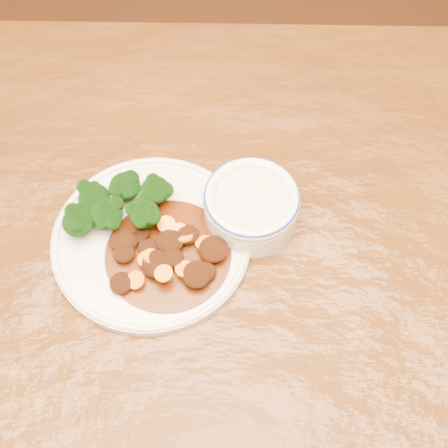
{
  "coord_description": "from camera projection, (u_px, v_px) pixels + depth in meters",
  "views": [
    {
      "loc": [
        -0.01,
        -0.33,
        1.44
      ],
      "look_at": [
        0.02,
        0.07,
        0.77
      ],
      "focal_mm": 50.0,
      "sensor_mm": 36.0,
      "label": 1
    }
  ],
  "objects": [
    {
      "name": "dinner_plate",
      "position": [
        151.0,
        239.0,
        0.78
      ],
      "size": [
        0.25,
        0.25,
        0.02
      ],
      "rotation": [
        0.0,
        0.0,
        0.29
      ],
      "color": "silver",
      "rests_on": "dining_table"
    },
    {
      "name": "mince_stew",
      "position": [
        170.0,
        254.0,
        0.75
      ],
      "size": [
        0.16,
        0.16,
        0.03
      ],
      "color": "#441907",
      "rests_on": "dinner_plate"
    },
    {
      "name": "dining_table",
      "position": [
        213.0,
        306.0,
        0.83
      ],
      "size": [
        1.58,
        1.04,
        0.75
      ],
      "rotation": [
        0.0,
        0.0,
        -0.09
      ],
      "color": "#4E2C0D",
      "rests_on": "ground"
    },
    {
      "name": "broccoli_florets",
      "position": [
        117.0,
        204.0,
        0.77
      ],
      "size": [
        0.13,
        0.09,
        0.04
      ],
      "color": "#6A8E49",
      "rests_on": "dinner_plate"
    },
    {
      "name": "ground",
      "position": [
        218.0,
        424.0,
        1.4
      ],
      "size": [
        4.0,
        4.0,
        0.0
      ],
      "primitive_type": "plane",
      "color": "#432710",
      "rests_on": "ground"
    },
    {
      "name": "dip_bowl",
      "position": [
        251.0,
        205.0,
        0.78
      ],
      "size": [
        0.12,
        0.12,
        0.05
      ],
      "rotation": [
        0.0,
        0.0,
        -0.22
      ],
      "color": "white",
      "rests_on": "dining_table"
    }
  ]
}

